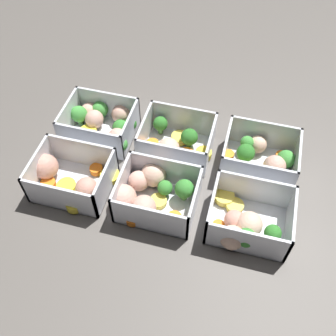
{
  "coord_description": "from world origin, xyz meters",
  "views": [
    {
      "loc": [
        -0.13,
        0.47,
        0.65
      ],
      "look_at": [
        0.0,
        0.0,
        0.03
      ],
      "focal_mm": 42.0,
      "sensor_mm": 36.0,
      "label": 1
    }
  ],
  "objects_px": {
    "container_near_center": "(176,142)",
    "container_far_left": "(245,223)",
    "container_far_center": "(150,193)",
    "container_near_right": "(103,123)",
    "container_near_left": "(262,159)",
    "container_far_right": "(70,178)"
  },
  "relations": [
    {
      "from": "container_near_left",
      "to": "container_far_left",
      "type": "height_order",
      "value": "same"
    },
    {
      "from": "container_near_center",
      "to": "container_far_center",
      "type": "height_order",
      "value": "same"
    },
    {
      "from": "container_near_center",
      "to": "container_far_left",
      "type": "bearing_deg",
      "value": 137.39
    },
    {
      "from": "container_near_left",
      "to": "container_far_right",
      "type": "bearing_deg",
      "value": 22.04
    },
    {
      "from": "container_far_left",
      "to": "container_far_center",
      "type": "distance_m",
      "value": 0.19
    },
    {
      "from": "container_far_right",
      "to": "container_near_left",
      "type": "bearing_deg",
      "value": -157.96
    },
    {
      "from": "container_near_center",
      "to": "container_far_left",
      "type": "height_order",
      "value": "same"
    },
    {
      "from": "container_near_center",
      "to": "container_far_left",
      "type": "relative_size",
      "value": 1.01
    },
    {
      "from": "container_near_center",
      "to": "container_near_right",
      "type": "bearing_deg",
      "value": -4.51
    },
    {
      "from": "container_near_right",
      "to": "container_far_right",
      "type": "xyz_separation_m",
      "value": [
        0.01,
        0.16,
        -0.0
      ]
    },
    {
      "from": "container_near_center",
      "to": "container_far_left",
      "type": "xyz_separation_m",
      "value": [
        -0.17,
        0.16,
        0.0
      ]
    },
    {
      "from": "container_far_right",
      "to": "container_near_right",
      "type": "bearing_deg",
      "value": -94.11
    },
    {
      "from": "container_near_left",
      "to": "container_far_center",
      "type": "distance_m",
      "value": 0.24
    },
    {
      "from": "container_near_center",
      "to": "container_far_right",
      "type": "relative_size",
      "value": 0.83
    },
    {
      "from": "container_near_center",
      "to": "container_near_right",
      "type": "height_order",
      "value": "same"
    },
    {
      "from": "container_near_right",
      "to": "container_far_left",
      "type": "relative_size",
      "value": 1.01
    },
    {
      "from": "container_near_right",
      "to": "container_far_right",
      "type": "bearing_deg",
      "value": 85.89
    },
    {
      "from": "container_far_center",
      "to": "container_far_left",
      "type": "bearing_deg",
      "value": 174.67
    },
    {
      "from": "container_near_right",
      "to": "container_far_center",
      "type": "relative_size",
      "value": 0.92
    },
    {
      "from": "container_near_center",
      "to": "container_far_left",
      "type": "distance_m",
      "value": 0.23
    },
    {
      "from": "container_far_center",
      "to": "container_near_right",
      "type": "bearing_deg",
      "value": -44.89
    },
    {
      "from": "container_far_left",
      "to": "container_far_center",
      "type": "relative_size",
      "value": 0.91
    }
  ]
}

